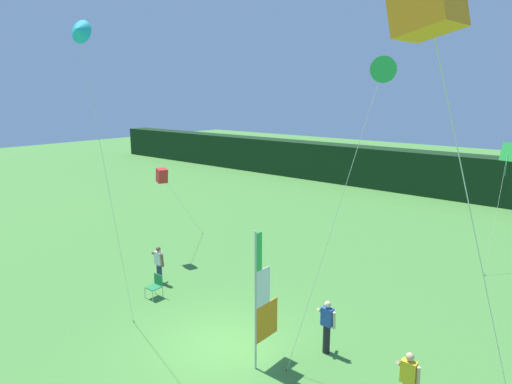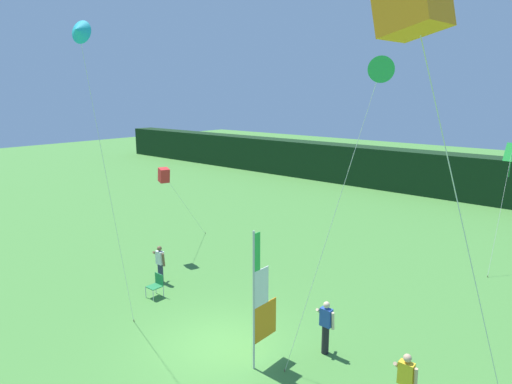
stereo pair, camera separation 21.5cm
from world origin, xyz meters
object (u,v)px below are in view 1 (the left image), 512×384
(person_far_left, at_px, (408,382))
(kite_red_box_1, at_px, (162,176))
(kite_cyan_delta_2, at_px, (79,33))
(folding_chair, at_px, (156,285))
(kite_green_diamond_4, at_px, (507,157))
(person_mid_field, at_px, (327,325))
(kite_green_delta_0, at_px, (381,73))
(banner_flag, at_px, (262,301))
(person_near_banner, at_px, (159,264))

(person_far_left, bearing_deg, kite_red_box_1, 167.04)
(kite_cyan_delta_2, bearing_deg, folding_chair, 113.06)
(folding_chair, height_order, kite_green_diamond_4, kite_green_diamond_4)
(kite_red_box_1, bearing_deg, kite_cyan_delta_2, -54.01)
(person_mid_field, distance_m, kite_cyan_delta_2, 10.92)
(person_mid_field, relative_size, folding_chair, 1.89)
(kite_red_box_1, bearing_deg, kite_green_delta_0, -11.98)
(banner_flag, relative_size, person_mid_field, 2.45)
(person_near_banner, relative_size, person_mid_field, 0.94)
(person_far_left, bearing_deg, banner_flag, -171.04)
(person_near_banner, distance_m, kite_green_delta_0, 11.95)
(person_mid_field, xyz_separation_m, kite_cyan_delta_2, (-5.72, -3.99, 8.40))
(kite_green_diamond_4, bearing_deg, person_near_banner, -130.15)
(person_far_left, xyz_separation_m, kite_green_delta_0, (-1.39, 0.53, 7.27))
(person_far_left, xyz_separation_m, folding_chair, (-9.88, 0.08, -0.39))
(person_near_banner, xyz_separation_m, kite_red_box_1, (-2.05, 1.97, 3.17))
(kite_cyan_delta_2, bearing_deg, banner_flag, 26.48)
(person_near_banner, height_order, person_far_left, person_far_left)
(person_near_banner, relative_size, kite_cyan_delta_2, 0.16)
(person_mid_field, bearing_deg, kite_cyan_delta_2, -145.15)
(person_far_left, bearing_deg, person_mid_field, 159.70)
(banner_flag, relative_size, kite_cyan_delta_2, 0.42)
(person_near_banner, bearing_deg, banner_flag, -13.46)
(kite_green_diamond_4, bearing_deg, kite_red_box_1, -140.56)
(kite_cyan_delta_2, bearing_deg, person_far_left, 18.74)
(folding_chair, height_order, kite_cyan_delta_2, kite_cyan_delta_2)
(person_near_banner, height_order, kite_green_diamond_4, kite_green_diamond_4)
(banner_flag, bearing_deg, folding_chair, 173.04)
(person_near_banner, xyz_separation_m, folding_chair, (0.94, -0.91, -0.33))
(person_mid_field, bearing_deg, banner_flag, -123.69)
(person_mid_field, distance_m, kite_red_box_1, 10.64)
(person_mid_field, height_order, kite_green_diamond_4, kite_green_diamond_4)
(person_far_left, distance_m, kite_green_diamond_4, 13.56)
(person_near_banner, xyz_separation_m, kite_green_delta_0, (9.43, -0.47, 7.33))
(person_mid_field, relative_size, person_far_left, 1.00)
(folding_chair, xyz_separation_m, kite_green_delta_0, (8.49, 0.44, 7.66))
(person_near_banner, bearing_deg, kite_red_box_1, 136.21)
(kite_green_delta_0, relative_size, kite_green_diamond_4, 1.55)
(kite_green_delta_0, xyz_separation_m, kite_green_diamond_4, (0.64, 12.41, -3.29))
(kite_green_delta_0, distance_m, kite_green_diamond_4, 12.86)
(person_near_banner, distance_m, kite_red_box_1, 4.26)
(kite_green_delta_0, bearing_deg, person_near_banner, 177.14)
(kite_cyan_delta_2, bearing_deg, kite_green_delta_0, 25.54)
(person_mid_field, relative_size, kite_green_delta_0, 0.20)
(kite_cyan_delta_2, relative_size, kite_green_diamond_4, 1.76)
(person_far_left, height_order, kite_red_box_1, kite_red_box_1)
(folding_chair, relative_size, kite_cyan_delta_2, 0.09)
(kite_green_delta_0, distance_m, kite_cyan_delta_2, 8.07)
(kite_cyan_delta_2, bearing_deg, person_mid_field, 34.85)
(banner_flag, height_order, kite_green_delta_0, kite_green_delta_0)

